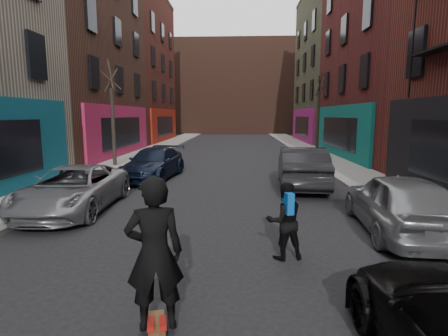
# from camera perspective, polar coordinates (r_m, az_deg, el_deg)

# --- Properties ---
(sidewalk_left) EXTENTS (2.50, 84.00, 0.13)m
(sidewalk_left) POSITION_cam_1_polar(r_m,az_deg,el_deg) (31.82, -10.13, 3.46)
(sidewalk_left) COLOR gray
(sidewalk_left) RESTS_ON ground
(sidewalk_right) EXTENTS (2.50, 84.00, 0.13)m
(sidewalk_right) POSITION_cam_1_polar(r_m,az_deg,el_deg) (31.54, 12.67, 3.34)
(sidewalk_right) COLOR gray
(sidewalk_right) RESTS_ON ground
(building_far) EXTENTS (40.00, 10.00, 14.00)m
(building_far) POSITION_cam_1_polar(r_m,az_deg,el_deg) (57.08, 1.86, 12.80)
(building_far) COLOR #47281E
(building_far) RESTS_ON ground
(tree_left_far) EXTENTS (2.00, 2.00, 6.50)m
(tree_left_far) POSITION_cam_1_polar(r_m,az_deg,el_deg) (20.15, -17.78, 9.69)
(tree_left_far) COLOR black
(tree_left_far) RESTS_ON sidewalk_left
(tree_right_far) EXTENTS (2.00, 2.00, 6.80)m
(tree_right_far) POSITION_cam_1_polar(r_m,az_deg,el_deg) (25.53, 15.18, 9.84)
(tree_right_far) COLOR black
(tree_right_far) RESTS_ON sidewalk_right
(parked_left_far) EXTENTS (2.38, 4.89, 1.34)m
(parked_left_far) POSITION_cam_1_polar(r_m,az_deg,el_deg) (11.47, -23.35, -3.14)
(parked_left_far) COLOR gray
(parked_left_far) RESTS_ON ground
(parked_left_end) EXTENTS (2.44, 4.90, 1.37)m
(parked_left_end) POSITION_cam_1_polar(r_m,az_deg,el_deg) (16.25, -11.41, 0.75)
(parked_left_end) COLOR black
(parked_left_end) RESTS_ON ground
(parked_right_far) EXTENTS (2.13, 4.57, 1.51)m
(parked_right_far) POSITION_cam_1_polar(r_m,az_deg,el_deg) (9.53, 26.68, -5.11)
(parked_right_far) COLOR gray
(parked_right_far) RESTS_ON ground
(parked_right_end) EXTENTS (2.09, 5.02, 1.62)m
(parked_right_end) POSITION_cam_1_polar(r_m,az_deg,el_deg) (14.28, 12.56, 0.14)
(parked_right_end) COLOR black
(parked_right_end) RESTS_ON ground
(skateboard) EXTENTS (0.41, 0.83, 0.10)m
(skateboard) POSITION_cam_1_polar(r_m,az_deg,el_deg) (5.18, -10.89, -24.53)
(skateboard) COLOR brown
(skateboard) RESTS_ON ground
(skateboarder) EXTENTS (0.84, 0.65, 2.03)m
(skateboarder) POSITION_cam_1_polar(r_m,az_deg,el_deg) (4.68, -11.27, -13.54)
(skateboarder) COLOR black
(skateboarder) RESTS_ON skateboard
(pedestrian) EXTENTS (0.87, 0.75, 1.56)m
(pedestrian) POSITION_cam_1_polar(r_m,az_deg,el_deg) (7.14, 9.84, -8.44)
(pedestrian) COLOR black
(pedestrian) RESTS_ON ground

